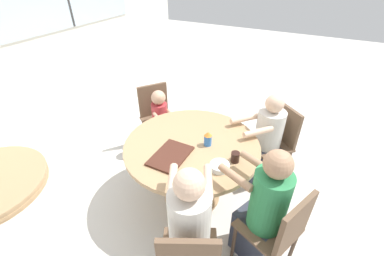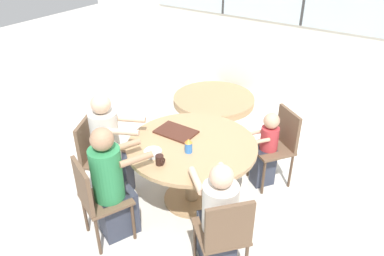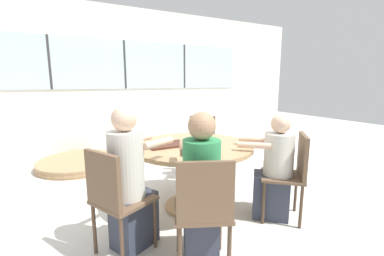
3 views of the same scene
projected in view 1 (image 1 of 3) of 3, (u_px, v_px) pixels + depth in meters
The scene contains 13 objects.
ground_plane at pixel (192, 195), 2.83m from camera, with size 16.00×16.00×0.00m, color beige.
dining_table at pixel (192, 156), 2.52m from camera, with size 1.29×1.29×0.71m.
chair_for_woman_green_shirt at pixel (277, 137), 2.85m from camera, with size 0.56×0.56×0.88m.
chair_for_man_teal_shirt at pixel (280, 229), 1.89m from camera, with size 0.53×0.53×0.88m.
chair_for_toddler at pixel (156, 112), 3.29m from camera, with size 0.56×0.56×0.88m.
person_woman_green_shirt at pixel (264, 143), 2.82m from camera, with size 0.58×0.56×1.07m.
person_man_blue_shirt at pixel (190, 236), 1.82m from camera, with size 0.58×0.48×1.19m.
person_man_teal_shirt at pixel (262, 213), 1.98m from camera, with size 0.45×0.57×1.17m.
person_toddler at pixel (161, 125), 3.24m from camera, with size 0.36×0.40×0.89m.
food_tray_dark at pixel (170, 156), 2.27m from camera, with size 0.40×0.27×0.02m.
coffee_mug at pixel (235, 157), 2.20m from camera, with size 0.08×0.07×0.09m.
sippy_cup at pixel (208, 138), 2.38m from camera, with size 0.08×0.08×0.15m.
bowl_white_shallow at pixel (220, 166), 2.14m from camera, with size 0.17×0.17×0.05m.
Camera 1 is at (-1.72, -0.89, 2.19)m, focal length 24.00 mm.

